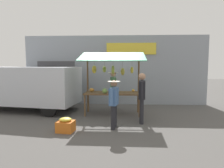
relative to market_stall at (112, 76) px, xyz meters
name	(u,v)px	position (x,y,z in m)	size (l,w,h in m)	color
ground_plane	(112,114)	(-0.02, 0.03, -1.54)	(40.00, 40.00, 0.00)	#514F4C
street_backdrop	(114,70)	(0.03, -2.17, 0.16)	(9.00, 0.30, 3.40)	#8C939E
market_stall	(112,76)	(0.00, 0.00, 0.00)	(2.50, 1.46, 2.50)	brown
vendor_with_sunhat	(113,87)	(-0.01, -0.72, -0.53)	(0.44, 0.71, 1.69)	#4C4C51
shopper_in_grey_tee	(114,101)	(-0.17, 1.82, -0.66)	(0.39, 0.65, 1.51)	#232328
shopper_with_shopping_bag	(142,94)	(-1.08, 1.17, -0.54)	(0.27, 0.72, 1.70)	#232328
parked_van	(23,85)	(3.89, -0.50, -0.42)	(4.62, 2.46, 1.88)	silver
produce_crate_near	(66,125)	(1.25, 2.22, -1.34)	(0.54, 0.48, 0.43)	#D1661E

